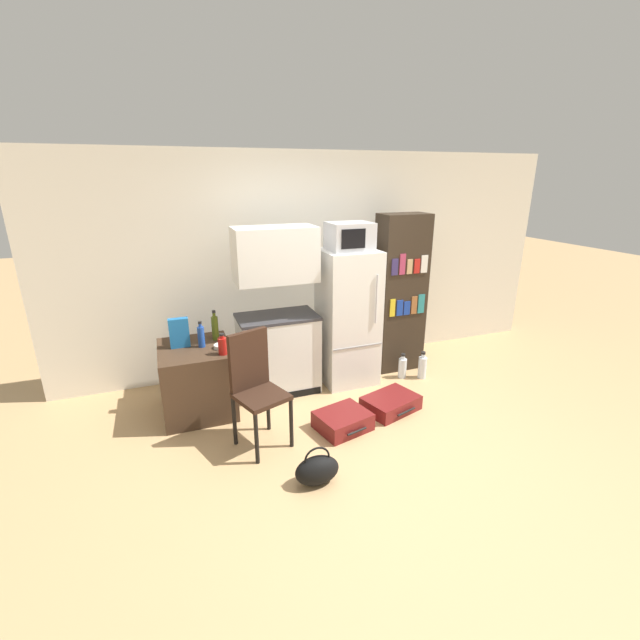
{
  "coord_description": "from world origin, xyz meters",
  "views": [
    {
      "loc": [
        -1.66,
        -2.93,
        2.33
      ],
      "look_at": [
        -0.24,
        0.85,
        0.96
      ],
      "focal_mm": 24.0,
      "sensor_mm": 36.0,
      "label": 1
    }
  ],
  "objects_px": {
    "microwave": "(350,236)",
    "handbag": "(317,470)",
    "water_bottle_middle": "(402,367)",
    "side_table": "(197,379)",
    "kitchen_hutch": "(277,320)",
    "bookshelf": "(400,294)",
    "water_bottle_front": "(422,367)",
    "refrigerator": "(348,318)",
    "bottle_ketchup_red": "(223,346)",
    "bottle_blue_soda": "(201,336)",
    "suitcase_small_flat": "(391,403)",
    "bowl": "(221,346)",
    "cereal_box": "(179,333)",
    "chair": "(255,380)",
    "bottle_olive_oil": "(215,327)",
    "suitcase_large_flat": "(343,421)"
  },
  "relations": [
    {
      "from": "microwave",
      "to": "handbag",
      "type": "bearing_deg",
      "value": -121.11
    },
    {
      "from": "microwave",
      "to": "water_bottle_middle",
      "type": "xyz_separation_m",
      "value": [
        0.65,
        -0.19,
        -1.57
      ]
    },
    {
      "from": "side_table",
      "to": "kitchen_hutch",
      "type": "bearing_deg",
      "value": 8.77
    },
    {
      "from": "bookshelf",
      "to": "water_bottle_front",
      "type": "xyz_separation_m",
      "value": [
        0.12,
        -0.41,
        -0.82
      ]
    },
    {
      "from": "microwave",
      "to": "kitchen_hutch",
      "type": "bearing_deg",
      "value": 177.61
    },
    {
      "from": "refrigerator",
      "to": "bookshelf",
      "type": "xyz_separation_m",
      "value": [
        0.74,
        0.12,
        0.18
      ]
    },
    {
      "from": "microwave",
      "to": "bookshelf",
      "type": "distance_m",
      "value": 1.06
    },
    {
      "from": "bottle_ketchup_red",
      "to": "bottle_blue_soda",
      "type": "bearing_deg",
      "value": 123.18
    },
    {
      "from": "bottle_blue_soda",
      "to": "kitchen_hutch",
      "type": "bearing_deg",
      "value": 10.28
    },
    {
      "from": "refrigerator",
      "to": "suitcase_small_flat",
      "type": "xyz_separation_m",
      "value": [
        0.14,
        -0.82,
        -0.7
      ]
    },
    {
      "from": "bottle_ketchup_red",
      "to": "bowl",
      "type": "distance_m",
      "value": 0.17
    },
    {
      "from": "bowl",
      "to": "water_bottle_middle",
      "type": "bearing_deg",
      "value": 0.6
    },
    {
      "from": "microwave",
      "to": "water_bottle_middle",
      "type": "distance_m",
      "value": 1.71
    },
    {
      "from": "cereal_box",
      "to": "refrigerator",
      "type": "bearing_deg",
      "value": 1.47
    },
    {
      "from": "bowl",
      "to": "chair",
      "type": "bearing_deg",
      "value": -73.28
    },
    {
      "from": "bottle_olive_oil",
      "to": "bowl",
      "type": "bearing_deg",
      "value": -86.32
    },
    {
      "from": "microwave",
      "to": "bottle_olive_oil",
      "type": "xyz_separation_m",
      "value": [
        -1.49,
        0.04,
        -0.87
      ]
    },
    {
      "from": "refrigerator",
      "to": "bottle_blue_soda",
      "type": "bearing_deg",
      "value": -175.97
    },
    {
      "from": "bottle_blue_soda",
      "to": "cereal_box",
      "type": "relative_size",
      "value": 0.89
    },
    {
      "from": "suitcase_small_flat",
      "to": "handbag",
      "type": "xyz_separation_m",
      "value": [
        -1.11,
        -0.79,
        0.05
      ]
    },
    {
      "from": "bookshelf",
      "to": "suitcase_large_flat",
      "type": "height_order",
      "value": "bookshelf"
    },
    {
      "from": "bottle_ketchup_red",
      "to": "chair",
      "type": "xyz_separation_m",
      "value": [
        0.2,
        -0.48,
        -0.17
      ]
    },
    {
      "from": "bottle_ketchup_red",
      "to": "handbag",
      "type": "bearing_deg",
      "value": -67.38
    },
    {
      "from": "suitcase_large_flat",
      "to": "water_bottle_middle",
      "type": "xyz_separation_m",
      "value": [
        1.11,
        0.76,
        0.04
      ]
    },
    {
      "from": "bookshelf",
      "to": "refrigerator",
      "type": "bearing_deg",
      "value": -170.97
    },
    {
      "from": "microwave",
      "to": "cereal_box",
      "type": "xyz_separation_m",
      "value": [
        -1.85,
        -0.05,
        -0.85
      ]
    },
    {
      "from": "bookshelf",
      "to": "bottle_ketchup_red",
      "type": "xyz_separation_m",
      "value": [
        -2.22,
        -0.5,
        -0.17
      ]
    },
    {
      "from": "refrigerator",
      "to": "bowl",
      "type": "relative_size",
      "value": 11.09
    },
    {
      "from": "refrigerator",
      "to": "cereal_box",
      "type": "distance_m",
      "value": 1.85
    },
    {
      "from": "refrigerator",
      "to": "cereal_box",
      "type": "height_order",
      "value": "refrigerator"
    },
    {
      "from": "microwave",
      "to": "handbag",
      "type": "distance_m",
      "value": 2.45
    },
    {
      "from": "side_table",
      "to": "chair",
      "type": "distance_m",
      "value": 0.92
    },
    {
      "from": "side_table",
      "to": "bottle_ketchup_red",
      "type": "xyz_separation_m",
      "value": [
        0.25,
        -0.27,
        0.44
      ]
    },
    {
      "from": "microwave",
      "to": "suitcase_small_flat",
      "type": "distance_m",
      "value": 1.82
    },
    {
      "from": "kitchen_hutch",
      "to": "chair",
      "type": "distance_m",
      "value": 1.03
    },
    {
      "from": "bottle_blue_soda",
      "to": "bottle_ketchup_red",
      "type": "height_order",
      "value": "bottle_blue_soda"
    },
    {
      "from": "side_table",
      "to": "chair",
      "type": "relative_size",
      "value": 0.75
    },
    {
      "from": "handbag",
      "to": "water_bottle_front",
      "type": "bearing_deg",
      "value": 35.63
    },
    {
      "from": "refrigerator",
      "to": "bookshelf",
      "type": "distance_m",
      "value": 0.77
    },
    {
      "from": "suitcase_small_flat",
      "to": "water_bottle_middle",
      "type": "relative_size",
      "value": 2.07
    },
    {
      "from": "refrigerator",
      "to": "water_bottle_front",
      "type": "bearing_deg",
      "value": -18.38
    },
    {
      "from": "bottle_ketchup_red",
      "to": "water_bottle_middle",
      "type": "height_order",
      "value": "bottle_ketchup_red"
    },
    {
      "from": "suitcase_large_flat",
      "to": "water_bottle_front",
      "type": "height_order",
      "value": "water_bottle_front"
    },
    {
      "from": "bottle_olive_oil",
      "to": "cereal_box",
      "type": "bearing_deg",
      "value": -166.45
    },
    {
      "from": "microwave",
      "to": "handbag",
      "type": "height_order",
      "value": "microwave"
    },
    {
      "from": "microwave",
      "to": "bowl",
      "type": "bearing_deg",
      "value": -171.61
    },
    {
      "from": "side_table",
      "to": "bottle_blue_soda",
      "type": "relative_size",
      "value": 2.93
    },
    {
      "from": "bookshelf",
      "to": "suitcase_large_flat",
      "type": "distance_m",
      "value": 1.84
    },
    {
      "from": "suitcase_large_flat",
      "to": "water_bottle_front",
      "type": "xyz_separation_m",
      "value": [
        1.33,
        0.67,
        0.06
      ]
    },
    {
      "from": "refrigerator",
      "to": "bottle_olive_oil",
      "type": "relative_size",
      "value": 4.9
    }
  ]
}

